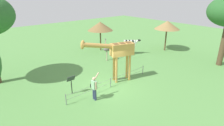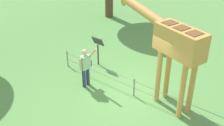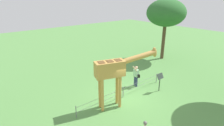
% 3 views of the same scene
% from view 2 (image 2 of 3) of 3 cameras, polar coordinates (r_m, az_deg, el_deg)
% --- Properties ---
extents(ground_plane, '(60.00, 60.00, 0.00)m').
position_cam_2_polar(ground_plane, '(10.47, 4.72, -6.47)').
color(ground_plane, '#568E47').
extents(giraffe, '(3.92, 1.65, 3.49)m').
position_cam_2_polar(giraffe, '(9.11, 12.10, 4.24)').
color(giraffe, '#C69347').
rests_on(giraffe, ground_plane).
extents(visitor, '(0.63, 0.59, 1.73)m').
position_cam_2_polar(visitor, '(10.49, -5.45, -0.53)').
color(visitor, navy).
rests_on(visitor, ground_plane).
extents(info_sign, '(0.56, 0.21, 1.32)m').
position_cam_2_polar(info_sign, '(11.93, -2.93, 3.75)').
color(info_sign, black).
rests_on(info_sign, ground_plane).
extents(wire_fence, '(7.05, 0.05, 0.75)m').
position_cam_2_polar(wire_fence, '(10.18, 4.57, -4.83)').
color(wire_fence, slate).
rests_on(wire_fence, ground_plane).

